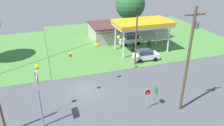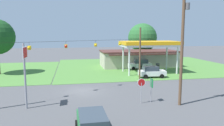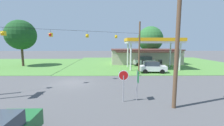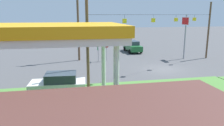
{
  "view_description": "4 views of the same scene",
  "coord_description": "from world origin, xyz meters",
  "px_view_note": "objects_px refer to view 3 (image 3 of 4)",
  "views": [
    {
      "loc": [
        -4.23,
        -23.16,
        14.66
      ],
      "look_at": [
        4.14,
        2.38,
        2.11
      ],
      "focal_mm": 35.0,
      "sensor_mm": 36.0,
      "label": 1
    },
    {
      "loc": [
        -1.27,
        -25.65,
        6.9
      ],
      "look_at": [
        4.25,
        3.31,
        2.84
      ],
      "focal_mm": 35.0,
      "sensor_mm": 36.0,
      "label": 2
    },
    {
      "loc": [
        4.39,
        -16.98,
        4.52
      ],
      "look_at": [
        4.7,
        1.64,
        2.12
      ],
      "focal_mm": 24.0,
      "sensor_mm": 36.0,
      "label": 3
    },
    {
      "loc": [
        10.17,
        22.25,
        6.01
      ],
      "look_at": [
        6.24,
        2.17,
        1.47
      ],
      "focal_mm": 35.0,
      "sensor_mm": 36.0,
      "label": 4
    }
  ],
  "objects_px": {
    "fuel_pump_near": "(143,64)",
    "car_at_pumps_rear": "(144,61)",
    "fuel_pump_far": "(160,64)",
    "car_at_pumps_front": "(152,67)",
    "stop_sign_roadside": "(124,79)",
    "route_sign": "(138,80)",
    "gas_station_store": "(145,56)",
    "tree_west_verge": "(21,35)",
    "utility_pole_main": "(179,18)",
    "tree_behind_station": "(150,39)",
    "gas_station_canopy": "(153,41)"
  },
  "relations": [
    {
      "from": "fuel_pump_far",
      "to": "tree_west_verge",
      "type": "distance_m",
      "value": 27.64
    },
    {
      "from": "car_at_pumps_front",
      "to": "tree_behind_station",
      "type": "height_order",
      "value": "tree_behind_station"
    },
    {
      "from": "tree_west_verge",
      "to": "fuel_pump_near",
      "type": "bearing_deg",
      "value": -8.31
    },
    {
      "from": "route_sign",
      "to": "tree_west_verge",
      "type": "distance_m",
      "value": 27.75
    },
    {
      "from": "gas_station_store",
      "to": "gas_station_canopy",
      "type": "bearing_deg",
      "value": -93.54
    },
    {
      "from": "gas_station_store",
      "to": "car_at_pumps_front",
      "type": "xyz_separation_m",
      "value": [
        -1.51,
        -11.67,
        -0.76
      ]
    },
    {
      "from": "car_at_pumps_rear",
      "to": "utility_pole_main",
      "type": "xyz_separation_m",
      "value": [
        -2.66,
        -20.75,
        5.19
      ]
    },
    {
      "from": "stop_sign_roadside",
      "to": "tree_west_verge",
      "type": "bearing_deg",
      "value": -45.77
    },
    {
      "from": "stop_sign_roadside",
      "to": "utility_pole_main",
      "type": "xyz_separation_m",
      "value": [
        3.53,
        -1.17,
        4.37
      ]
    },
    {
      "from": "gas_station_store",
      "to": "fuel_pump_near",
      "type": "distance_m",
      "value": 8.1
    },
    {
      "from": "fuel_pump_near",
      "to": "car_at_pumps_rear",
      "type": "height_order",
      "value": "car_at_pumps_rear"
    },
    {
      "from": "stop_sign_roadside",
      "to": "route_sign",
      "type": "distance_m",
      "value": 1.17
    },
    {
      "from": "gas_station_canopy",
      "to": "stop_sign_roadside",
      "type": "distance_m",
      "value": 17.34
    },
    {
      "from": "fuel_pump_near",
      "to": "route_sign",
      "type": "bearing_deg",
      "value": -104.38
    },
    {
      "from": "tree_behind_station",
      "to": "tree_west_verge",
      "type": "relative_size",
      "value": 1.0
    },
    {
      "from": "utility_pole_main",
      "to": "car_at_pumps_rear",
      "type": "bearing_deg",
      "value": 82.7
    },
    {
      "from": "car_at_pumps_front",
      "to": "car_at_pumps_rear",
      "type": "height_order",
      "value": "car_at_pumps_rear"
    },
    {
      "from": "car_at_pumps_rear",
      "to": "utility_pole_main",
      "type": "distance_m",
      "value": 21.56
    },
    {
      "from": "fuel_pump_near",
      "to": "utility_pole_main",
      "type": "xyz_separation_m",
      "value": [
        -1.56,
        -16.87,
        5.39
      ]
    },
    {
      "from": "route_sign",
      "to": "car_at_pumps_front",
      "type": "bearing_deg",
      "value": 68.8
    },
    {
      "from": "gas_station_canopy",
      "to": "utility_pole_main",
      "type": "bearing_deg",
      "value": -100.47
    },
    {
      "from": "stop_sign_roadside",
      "to": "tree_behind_station",
      "type": "bearing_deg",
      "value": -108.74
    },
    {
      "from": "gas_station_canopy",
      "to": "car_at_pumps_rear",
      "type": "relative_size",
      "value": 2.14
    },
    {
      "from": "gas_station_canopy",
      "to": "stop_sign_roadside",
      "type": "bearing_deg",
      "value": -112.96
    },
    {
      "from": "stop_sign_roadside",
      "to": "utility_pole_main",
      "type": "bearing_deg",
      "value": 161.63
    },
    {
      "from": "fuel_pump_near",
      "to": "tree_west_verge",
      "type": "distance_m",
      "value": 24.62
    },
    {
      "from": "fuel_pump_near",
      "to": "tree_west_verge",
      "type": "xyz_separation_m",
      "value": [
        -23.76,
        3.47,
        5.47
      ]
    },
    {
      "from": "fuel_pump_far",
      "to": "car_at_pumps_front",
      "type": "xyz_separation_m",
      "value": [
        -2.59,
        -3.88,
        0.11
      ]
    },
    {
      "from": "fuel_pump_near",
      "to": "utility_pole_main",
      "type": "bearing_deg",
      "value": -95.29
    },
    {
      "from": "tree_west_verge",
      "to": "gas_station_canopy",
      "type": "bearing_deg",
      "value": -7.8
    },
    {
      "from": "fuel_pump_far",
      "to": "utility_pole_main",
      "type": "distance_m",
      "value": 18.32
    },
    {
      "from": "car_at_pumps_rear",
      "to": "stop_sign_roadside",
      "type": "bearing_deg",
      "value": 75.77
    },
    {
      "from": "gas_station_canopy",
      "to": "route_sign",
      "type": "bearing_deg",
      "value": -109.66
    },
    {
      "from": "gas_station_store",
      "to": "utility_pole_main",
      "type": "xyz_separation_m",
      "value": [
        -3.6,
        -24.66,
        4.52
      ]
    },
    {
      "from": "gas_station_store",
      "to": "car_at_pumps_rear",
      "type": "bearing_deg",
      "value": -103.53
    },
    {
      "from": "stop_sign_roadside",
      "to": "route_sign",
      "type": "bearing_deg",
      "value": -167.18
    },
    {
      "from": "route_sign",
      "to": "tree_west_verge",
      "type": "bearing_deg",
      "value": 136.31
    },
    {
      "from": "gas_station_store",
      "to": "fuel_pump_far",
      "type": "distance_m",
      "value": 7.91
    },
    {
      "from": "car_at_pumps_rear",
      "to": "tree_behind_station",
      "type": "relative_size",
      "value": 0.5
    },
    {
      "from": "fuel_pump_far",
      "to": "route_sign",
      "type": "height_order",
      "value": "route_sign"
    },
    {
      "from": "fuel_pump_far",
      "to": "fuel_pump_near",
      "type": "bearing_deg",
      "value": 180.0
    },
    {
      "from": "gas_station_store",
      "to": "stop_sign_roadside",
      "type": "xyz_separation_m",
      "value": [
        -7.13,
        -23.49,
        0.15
      ]
    },
    {
      "from": "fuel_pump_far",
      "to": "tree_west_verge",
      "type": "relative_size",
      "value": 0.18
    },
    {
      "from": "gas_station_store",
      "to": "route_sign",
      "type": "height_order",
      "value": "gas_station_store"
    },
    {
      "from": "car_at_pumps_rear",
      "to": "stop_sign_roadside",
      "type": "relative_size",
      "value": 1.82
    },
    {
      "from": "fuel_pump_near",
      "to": "fuel_pump_far",
      "type": "height_order",
      "value": "same"
    },
    {
      "from": "fuel_pump_near",
      "to": "car_at_pumps_front",
      "type": "xyz_separation_m",
      "value": [
        0.52,
        -3.88,
        0.11
      ]
    },
    {
      "from": "utility_pole_main",
      "to": "gas_station_store",
      "type": "bearing_deg",
      "value": 81.7
    },
    {
      "from": "gas_station_store",
      "to": "stop_sign_roadside",
      "type": "distance_m",
      "value": 24.55
    },
    {
      "from": "stop_sign_roadside",
      "to": "gas_station_canopy",
      "type": "bearing_deg",
      "value": -112.96
    }
  ]
}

